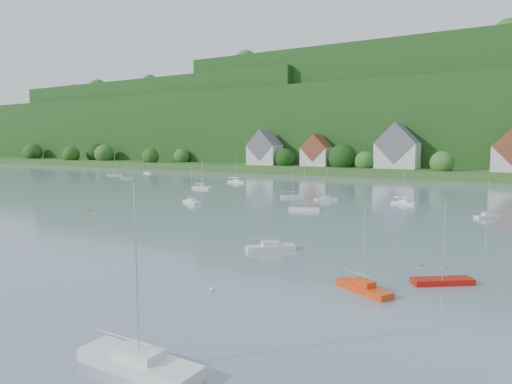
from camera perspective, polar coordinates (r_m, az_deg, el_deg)
far_shore_strip at (r=203.76m, az=16.53°, el=2.62°), size 600.00×60.00×3.00m
forested_ridge at (r=270.56m, az=20.35°, el=7.83°), size 620.00×181.22×69.89m
village_building_0 at (r=211.93m, az=1.08°, el=5.17°), size 14.00×10.40×16.00m
village_building_1 at (r=202.63m, az=7.54°, el=4.86°), size 12.00×9.36×14.00m
village_building_2 at (r=190.61m, az=17.18°, el=5.02°), size 16.00×11.44×18.00m
near_sailboat_3 at (r=56.15m, az=1.81°, el=-6.82°), size 5.43×5.47×8.13m
near_sailboat_4 at (r=28.81m, az=-14.36°, el=-19.75°), size 7.97×2.24×10.76m
near_sailboat_5 at (r=42.10m, az=13.22°, el=-11.43°), size 5.75×4.04×7.64m
near_sailboat_7 at (r=46.44m, az=22.17°, el=-10.17°), size 5.49×4.55×7.59m
mooring_buoy_1 at (r=41.56m, az=-5.54°, el=-12.14°), size 0.42×0.42×0.42m
mooring_buoy_2 at (r=52.35m, az=19.81°, el=-8.63°), size 0.40×0.40×0.40m
mooring_buoy_3 at (r=93.24m, az=-20.05°, el=-2.28°), size 0.49×0.49×0.49m
far_sailboat_cluster at (r=122.00m, az=11.52°, el=0.05°), size 212.20×71.72×8.71m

